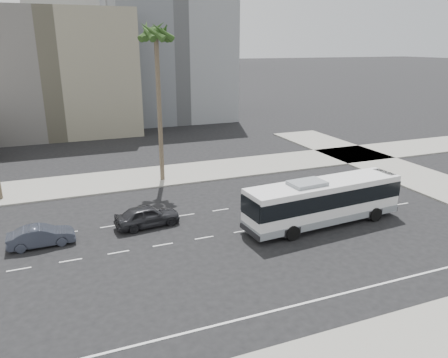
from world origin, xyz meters
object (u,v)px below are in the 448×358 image
car_a (147,216)px  car_b (41,236)px  city_bus (324,200)px  palm_near (156,37)px

car_a → car_b: (-7.40, -0.58, -0.11)m
city_bus → car_b: size_ratio=2.96×
palm_near → city_bus: bearing=-59.5°
car_a → car_b: size_ratio=1.12×
car_b → palm_near: bearing=-47.0°
car_a → palm_near: palm_near is taller
car_a → car_b: car_a is taller
city_bus → car_b: bearing=164.6°
car_b → palm_near: (11.10, 11.04, 13.08)m
car_b → palm_near: 20.40m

